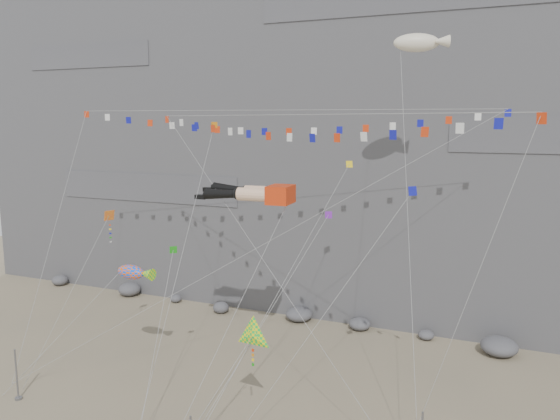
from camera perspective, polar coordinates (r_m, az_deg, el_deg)
name	(u,v)px	position (r m, az deg, el deg)	size (l,w,h in m)	color
ground	(211,404)	(39.79, -7.19, -19.44)	(120.00, 120.00, 0.00)	gray
cliff	(346,68)	(64.86, 6.95, 14.47)	(80.00, 28.00, 50.00)	slate
talus_boulders	(299,315)	(53.62, 2.00, -10.87)	(60.00, 3.00, 1.20)	#5E5D62
anchor_pole_left	(17,374)	(43.19, -25.82, -15.21)	(0.12, 0.12, 3.67)	slate
legs_kite	(254,193)	(39.77, -2.70, 1.74)	(7.39, 15.55, 19.95)	red
flag_banner_upper	(276,110)	(43.43, -0.39, 10.37)	(33.60, 15.56, 28.42)	red
flag_banner_lower	(301,115)	(35.71, 2.21, 9.89)	(27.69, 10.76, 22.07)	red
harlequin_kite	(109,216)	(44.43, -17.45, -0.62)	(3.75, 7.64, 13.86)	red
fish_windsock	(131,272)	(42.26, -15.33, -6.28)	(8.26, 7.30, 12.10)	#FF5C0D
delta_kite	(252,336)	(33.51, -2.91, -13.01)	(4.04, 6.29, 9.07)	#FCE80C
blimp_windsock	(417,43)	(41.41, 14.08, 16.53)	(5.38, 14.47, 27.97)	#F7EACB
small_kite_a	(213,132)	(42.57, -7.06, 8.08)	(2.51, 14.34, 23.30)	orange
small_kite_b	(326,219)	(38.95, 4.84, -0.93)	(5.17, 13.56, 18.49)	#6D1BA0
small_kite_c	(173,253)	(37.91, -11.14, -4.40)	(2.94, 8.62, 13.27)	#1A9416
small_kite_d	(346,170)	(40.90, 6.95, 4.22)	(5.59, 16.29, 22.80)	yellow
small_kite_e	(409,196)	(32.11, 13.36, 1.48)	(9.82, 7.08, 18.74)	#12159E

